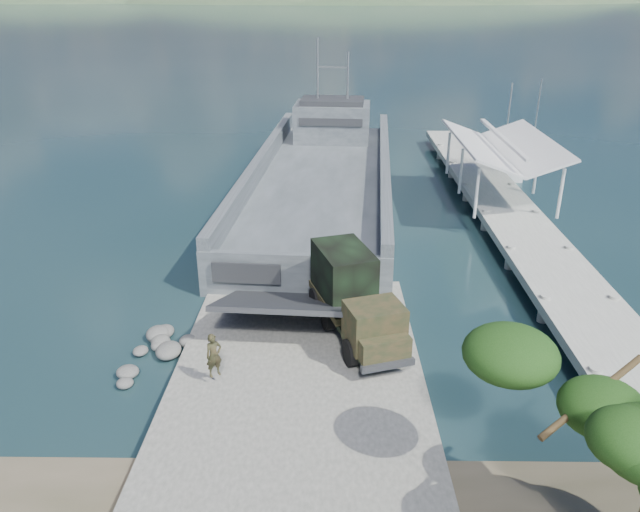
{
  "coord_description": "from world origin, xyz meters",
  "views": [
    {
      "loc": [
        1.14,
        -22.09,
        14.8
      ],
      "look_at": [
        0.78,
        6.0,
        2.46
      ],
      "focal_mm": 35.0,
      "sensor_mm": 36.0,
      "label": 1
    }
  ],
  "objects_px": {
    "military_truck": "(353,296)",
    "soldier": "(215,364)",
    "landing_craft": "(322,188)",
    "pier": "(501,193)",
    "sailboat_near": "(503,168)",
    "sailboat_far": "(533,147)"
  },
  "relations": [
    {
      "from": "soldier",
      "to": "military_truck",
      "type": "bearing_deg",
      "value": 2.85
    },
    {
      "from": "landing_craft",
      "to": "sailboat_far",
      "type": "distance_m",
      "value": 25.17
    },
    {
      "from": "soldier",
      "to": "landing_craft",
      "type": "bearing_deg",
      "value": 46.32
    },
    {
      "from": "landing_craft",
      "to": "soldier",
      "type": "relative_size",
      "value": 21.82
    },
    {
      "from": "landing_craft",
      "to": "sailboat_near",
      "type": "height_order",
      "value": "landing_craft"
    },
    {
      "from": "sailboat_near",
      "to": "military_truck",
      "type": "bearing_deg",
      "value": -115.71
    },
    {
      "from": "pier",
      "to": "sailboat_near",
      "type": "relative_size",
      "value": 5.77
    },
    {
      "from": "military_truck",
      "to": "sailboat_near",
      "type": "height_order",
      "value": "sailboat_near"
    },
    {
      "from": "pier",
      "to": "military_truck",
      "type": "distance_m",
      "value": 19.71
    },
    {
      "from": "landing_craft",
      "to": "pier",
      "type": "bearing_deg",
      "value": -10.74
    },
    {
      "from": "soldier",
      "to": "sailboat_near",
      "type": "distance_m",
      "value": 36.79
    },
    {
      "from": "pier",
      "to": "landing_craft",
      "type": "height_order",
      "value": "landing_craft"
    },
    {
      "from": "military_truck",
      "to": "sailboat_far",
      "type": "height_order",
      "value": "sailboat_far"
    },
    {
      "from": "soldier",
      "to": "sailboat_far",
      "type": "height_order",
      "value": "sailboat_far"
    },
    {
      "from": "pier",
      "to": "military_truck",
      "type": "height_order",
      "value": "pier"
    },
    {
      "from": "sailboat_near",
      "to": "sailboat_far",
      "type": "height_order",
      "value": "sailboat_near"
    },
    {
      "from": "pier",
      "to": "sailboat_near",
      "type": "distance_m",
      "value": 11.17
    },
    {
      "from": "military_truck",
      "to": "soldier",
      "type": "xyz_separation_m",
      "value": [
        -5.45,
        -4.16,
        -0.81
      ]
    },
    {
      "from": "military_truck",
      "to": "soldier",
      "type": "relative_size",
      "value": 4.29
    },
    {
      "from": "military_truck",
      "to": "soldier",
      "type": "distance_m",
      "value": 6.91
    },
    {
      "from": "landing_craft",
      "to": "military_truck",
      "type": "distance_m",
      "value": 19.93
    },
    {
      "from": "sailboat_far",
      "to": "military_truck",
      "type": "bearing_deg",
      "value": -114.68
    }
  ]
}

